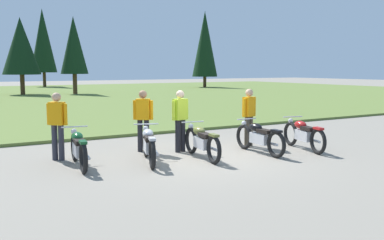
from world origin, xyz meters
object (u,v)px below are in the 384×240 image
(motorcycle_olive, at_px, (202,141))
(motorcycle_black, at_px, (259,137))
(motorcycle_red, at_px, (303,134))
(motorcycle_british_green, at_px, (79,148))
(rider_near_row_end, at_px, (249,114))
(rider_checking_bike, at_px, (57,122))
(motorcycle_silver, at_px, (149,145))
(rider_in_hivis_vest, at_px, (180,117))
(rider_with_back_turned, at_px, (143,117))

(motorcycle_olive, distance_m, motorcycle_black, 1.68)
(motorcycle_red, bearing_deg, motorcycle_british_green, 170.06)
(rider_near_row_end, bearing_deg, motorcycle_red, -49.17)
(rider_near_row_end, xyz_separation_m, rider_checking_bike, (-5.21, 0.88, 0.00))
(motorcycle_silver, height_order, rider_near_row_end, rider_near_row_end)
(motorcycle_black, bearing_deg, motorcycle_red, -8.95)
(rider_in_hivis_vest, distance_m, rider_near_row_end, 2.12)
(motorcycle_silver, height_order, rider_in_hivis_vest, rider_in_hivis_vest)
(motorcycle_black, bearing_deg, motorcycle_silver, 171.67)
(motorcycle_red, xyz_separation_m, rider_in_hivis_vest, (-3.10, 1.46, 0.51))
(rider_near_row_end, distance_m, rider_with_back_turned, 3.06)
(motorcycle_silver, bearing_deg, motorcycle_red, -8.52)
(rider_with_back_turned, distance_m, rider_checking_bike, 2.26)
(motorcycle_red, relative_size, rider_checking_bike, 1.24)
(motorcycle_silver, bearing_deg, motorcycle_british_green, 166.18)
(motorcycle_british_green, distance_m, motorcycle_red, 6.09)
(motorcycle_black, relative_size, rider_with_back_turned, 1.26)
(motorcycle_olive, height_order, rider_near_row_end, rider_near_row_end)
(motorcycle_red, relative_size, rider_with_back_turned, 1.24)
(motorcycle_olive, bearing_deg, motorcycle_red, -7.94)
(rider_in_hivis_vest, bearing_deg, rider_checking_bike, 169.28)
(motorcycle_british_green, height_order, rider_with_back_turned, rider_with_back_turned)
(motorcycle_silver, xyz_separation_m, motorcycle_red, (4.41, -0.66, 0.00))
(motorcycle_british_green, relative_size, motorcycle_silver, 1.04)
(motorcycle_olive, distance_m, rider_checking_bike, 3.58)
(motorcycle_silver, xyz_separation_m, rider_with_back_turned, (0.45, 1.32, 0.51))
(motorcycle_red, height_order, rider_in_hivis_vest, rider_in_hivis_vest)
(motorcycle_british_green, height_order, motorcycle_red, same)
(motorcycle_british_green, height_order, motorcycle_olive, same)
(motorcycle_black, height_order, rider_with_back_turned, rider_with_back_turned)
(motorcycle_british_green, relative_size, rider_in_hivis_vest, 1.25)
(motorcycle_olive, relative_size, motorcycle_black, 1.00)
(motorcycle_silver, height_order, motorcycle_olive, same)
(motorcycle_black, xyz_separation_m, rider_with_back_turned, (-2.56, 1.76, 0.51))
(motorcycle_black, bearing_deg, motorcycle_british_green, 169.76)
(motorcycle_british_green, bearing_deg, motorcycle_red, -9.94)
(rider_in_hivis_vest, distance_m, rider_checking_bike, 3.17)
(motorcycle_black, distance_m, rider_with_back_turned, 3.15)
(rider_with_back_turned, bearing_deg, motorcycle_olive, -60.13)
(motorcycle_british_green, bearing_deg, rider_checking_bike, 102.45)
(rider_checking_bike, bearing_deg, rider_with_back_turned, -1.71)
(motorcycle_black, distance_m, rider_in_hivis_vest, 2.18)
(rider_with_back_turned, bearing_deg, motorcycle_silver, -108.98)
(motorcycle_red, distance_m, rider_in_hivis_vest, 3.47)
(motorcycle_british_green, relative_size, rider_with_back_turned, 1.25)
(motorcycle_red, distance_m, rider_checking_bike, 6.57)
(rider_with_back_turned, relative_size, rider_checking_bike, 1.00)
(motorcycle_black, bearing_deg, rider_in_hivis_vest, 144.03)
(motorcycle_black, xyz_separation_m, motorcycle_red, (1.39, -0.22, 0.00))
(rider_in_hivis_vest, bearing_deg, motorcycle_silver, -148.54)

